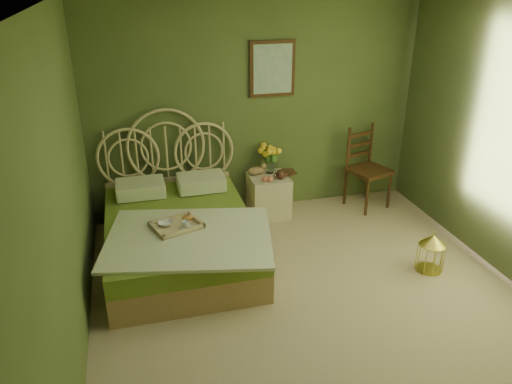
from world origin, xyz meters
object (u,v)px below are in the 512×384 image
object	(u,v)px
chair	(366,162)
bed	(179,232)
nightstand	(269,189)
birdcage	(431,253)

from	to	relation	value
chair	bed	bearing A→B (deg)	178.08
nightstand	chair	xyz separation A→B (m)	(1.28, -0.01, 0.23)
chair	birdcage	size ratio (longest dim) A/B	2.57
chair	birdcage	bearing A→B (deg)	-110.11
chair	nightstand	bearing A→B (deg)	161.14
nightstand	chair	bearing A→B (deg)	-0.46
bed	chair	bearing A→B (deg)	16.49
birdcage	nightstand	bearing A→B (deg)	127.08
nightstand	chair	distance (m)	1.30
bed	birdcage	size ratio (longest dim) A/B	5.50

